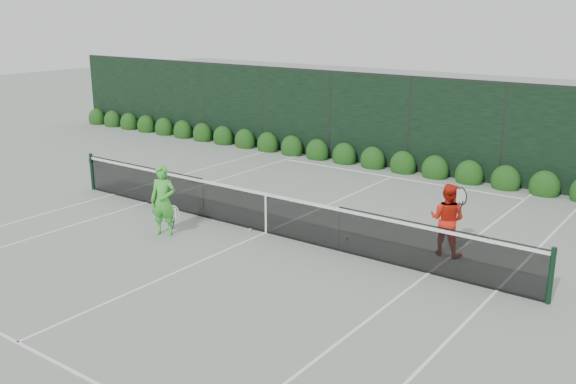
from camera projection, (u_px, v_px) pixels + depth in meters
The scene contains 8 objects.
ground at pixel (266, 233), 15.10m from camera, with size 80.00×80.00×0.00m, color gray.
tennis_net at pixel (265, 211), 14.97m from camera, with size 12.90×0.10×1.07m.
player_woman at pixel (163, 201), 14.77m from camera, with size 0.71×0.60×1.65m.
player_man at pixel (447, 219), 13.56m from camera, with size 0.88×0.62×1.57m.
court_lines at pixel (266, 232), 15.10m from camera, with size 11.03×23.83×0.01m.
windscreen_fence at pixel (181, 197), 12.58m from camera, with size 32.00×21.07×3.06m.
hedge_row at pixel (403, 165), 20.59m from camera, with size 31.66×0.65×0.94m.
tennis_balls at pixel (297, 235), 14.87m from camera, with size 2.20×0.96×0.07m.
Camera 1 is at (8.81, -11.21, 5.09)m, focal length 40.00 mm.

